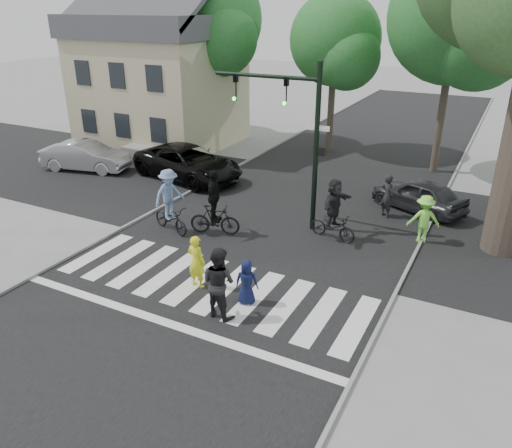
# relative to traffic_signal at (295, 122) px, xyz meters

# --- Properties ---
(ground) EXTENTS (120.00, 120.00, 0.00)m
(ground) POSITION_rel_traffic_signal_xyz_m (-0.35, -6.20, -3.90)
(ground) COLOR gray
(ground) RESTS_ON ground
(road_stem) EXTENTS (10.00, 70.00, 0.01)m
(road_stem) POSITION_rel_traffic_signal_xyz_m (-0.35, -1.20, -3.90)
(road_stem) COLOR black
(road_stem) RESTS_ON ground
(road_cross) EXTENTS (70.00, 10.00, 0.01)m
(road_cross) POSITION_rel_traffic_signal_xyz_m (-0.35, 1.80, -3.89)
(road_cross) COLOR black
(road_cross) RESTS_ON ground
(curb_left) EXTENTS (0.10, 70.00, 0.10)m
(curb_left) POSITION_rel_traffic_signal_xyz_m (-5.40, -1.20, -3.85)
(curb_left) COLOR gray
(curb_left) RESTS_ON ground
(curb_right) EXTENTS (0.10, 70.00, 0.10)m
(curb_right) POSITION_rel_traffic_signal_xyz_m (4.70, -1.20, -3.85)
(curb_right) COLOR gray
(curb_right) RESTS_ON ground
(crosswalk) EXTENTS (10.00, 3.85, 0.01)m
(crosswalk) POSITION_rel_traffic_signal_xyz_m (-0.35, -5.54, -3.89)
(crosswalk) COLOR silver
(crosswalk) RESTS_ON ground
(traffic_signal) EXTENTS (4.45, 0.29, 6.00)m
(traffic_signal) POSITION_rel_traffic_signal_xyz_m (0.00, 0.00, 0.00)
(traffic_signal) COLOR black
(traffic_signal) RESTS_ON ground
(bg_tree_0) EXTENTS (5.46, 5.20, 8.97)m
(bg_tree_0) POSITION_rel_traffic_signal_xyz_m (-14.09, 9.80, 2.24)
(bg_tree_0) COLOR brown
(bg_tree_0) RESTS_ON ground
(bg_tree_1) EXTENTS (6.09, 5.80, 9.80)m
(bg_tree_1) POSITION_rel_traffic_signal_xyz_m (-9.06, 9.28, 2.75)
(bg_tree_1) COLOR brown
(bg_tree_1) RESTS_ON ground
(bg_tree_2) EXTENTS (5.04, 4.80, 8.40)m
(bg_tree_2) POSITION_rel_traffic_signal_xyz_m (-2.11, 10.42, 1.88)
(bg_tree_2) COLOR brown
(bg_tree_2) RESTS_ON ground
(bg_tree_3) EXTENTS (6.30, 6.00, 10.20)m
(bg_tree_3) POSITION_rel_traffic_signal_xyz_m (3.95, 9.07, 3.04)
(bg_tree_3) COLOR brown
(bg_tree_3) RESTS_ON ground
(house) EXTENTS (8.40, 8.10, 8.82)m
(house) POSITION_rel_traffic_signal_xyz_m (-11.85, 7.78, -0.10)
(house) COLOR beige
(house) RESTS_ON ground
(pedestrian_woman) EXTENTS (0.63, 0.44, 1.64)m
(pedestrian_woman) POSITION_rel_traffic_signal_xyz_m (-0.64, -5.44, -3.08)
(pedestrian_woman) COLOR yellow
(pedestrian_woman) RESTS_ON ground
(pedestrian_child) EXTENTS (0.74, 0.58, 1.32)m
(pedestrian_child) POSITION_rel_traffic_signal_xyz_m (1.09, -5.56, -3.24)
(pedestrian_child) COLOR #10163C
(pedestrian_child) RESTS_ON ground
(pedestrian_adult) EXTENTS (1.08, 0.90, 2.00)m
(pedestrian_adult) POSITION_rel_traffic_signal_xyz_m (0.71, -6.41, -2.90)
(pedestrian_adult) COLOR black
(pedestrian_adult) RESTS_ON ground
(cyclist_left) EXTENTS (1.98, 1.37, 2.37)m
(cyclist_left) POSITION_rel_traffic_signal_xyz_m (-3.70, -2.57, -2.87)
(cyclist_left) COLOR black
(cyclist_left) RESTS_ON ground
(cyclist_mid) EXTENTS (1.91, 1.20, 2.41)m
(cyclist_mid) POSITION_rel_traffic_signal_xyz_m (-2.13, -2.05, -2.91)
(cyclist_mid) COLOR black
(cyclist_mid) RESTS_ON ground
(cyclist_right) EXTENTS (1.84, 1.71, 2.23)m
(cyclist_right) POSITION_rel_traffic_signal_xyz_m (1.80, -0.47, -2.91)
(cyclist_right) COLOR black
(cyclist_right) RESTS_ON ground
(car_suv) EXTENTS (6.07, 3.75, 1.57)m
(car_suv) POSITION_rel_traffic_signal_xyz_m (-6.59, 2.74, -3.12)
(car_suv) COLOR black
(car_suv) RESTS_ON ground
(car_silver) EXTENTS (4.66, 2.54, 1.46)m
(car_silver) POSITION_rel_traffic_signal_xyz_m (-11.92, 1.48, -3.17)
(car_silver) COLOR #A6A5AB
(car_silver) RESTS_ON ground
(car_grey) EXTENTS (4.19, 3.01, 1.32)m
(car_grey) POSITION_rel_traffic_signal_xyz_m (3.95, 3.69, -3.24)
(car_grey) COLOR #2B2C30
(car_grey) RESTS_ON ground
(bystander_hivis) EXTENTS (1.27, 0.98, 1.73)m
(bystander_hivis) POSITION_rel_traffic_signal_xyz_m (4.66, 0.75, -3.04)
(bystander_hivis) COLOR #88F84A
(bystander_hivis) RESTS_ON ground
(bystander_dark) EXTENTS (0.75, 0.70, 1.73)m
(bystander_dark) POSITION_rel_traffic_signal_xyz_m (2.98, 2.44, -3.04)
(bystander_dark) COLOR black
(bystander_dark) RESTS_ON ground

